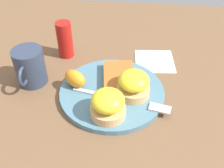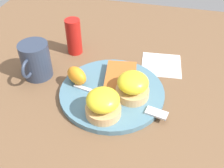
# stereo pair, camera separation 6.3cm
# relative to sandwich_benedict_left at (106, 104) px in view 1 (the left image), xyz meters

# --- Properties ---
(ground_plane) EXTENTS (1.10, 1.10, 0.00)m
(ground_plane) POSITION_rel_sandwich_benedict_left_xyz_m (-0.08, 0.00, -0.04)
(ground_plane) COLOR brown
(plate) EXTENTS (0.26, 0.26, 0.01)m
(plate) POSITION_rel_sandwich_benedict_left_xyz_m (-0.08, 0.00, -0.04)
(plate) COLOR slate
(plate) RESTS_ON ground_plane
(sandwich_benedict_left) EXTENTS (0.08, 0.08, 0.06)m
(sandwich_benedict_left) POSITION_rel_sandwich_benedict_left_xyz_m (0.00, 0.00, 0.00)
(sandwich_benedict_left) COLOR tan
(sandwich_benedict_left) RESTS_ON plate
(sandwich_benedict_right) EXTENTS (0.08, 0.08, 0.06)m
(sandwich_benedict_right) POSITION_rel_sandwich_benedict_left_xyz_m (-0.07, 0.06, 0.00)
(sandwich_benedict_right) COLOR tan
(sandwich_benedict_right) RESTS_ON plate
(hashbrown_patty) EXTENTS (0.13, 0.09, 0.02)m
(hashbrown_patty) POSITION_rel_sandwich_benedict_left_xyz_m (-0.12, 0.02, -0.02)
(hashbrown_patty) COLOR #AC5C25
(hashbrown_patty) RESTS_ON plate
(orange_wedge) EXTENTS (0.06, 0.07, 0.04)m
(orange_wedge) POSITION_rel_sandwich_benedict_left_xyz_m (-0.09, -0.09, -0.01)
(orange_wedge) COLOR orange
(orange_wedge) RESTS_ON plate
(fork) EXTENTS (0.07, 0.24, 0.00)m
(fork) POSITION_rel_sandwich_benedict_left_xyz_m (-0.04, 0.04, -0.03)
(fork) COLOR silver
(fork) RESTS_ON plate
(cup) EXTENTS (0.11, 0.08, 0.10)m
(cup) POSITION_rel_sandwich_benedict_left_xyz_m (-0.11, -0.21, 0.00)
(cup) COLOR #2D384C
(cup) RESTS_ON ground_plane
(napkin) EXTENTS (0.12, 0.12, 0.00)m
(napkin) POSITION_rel_sandwich_benedict_left_xyz_m (-0.23, 0.11, -0.04)
(napkin) COLOR white
(napkin) RESTS_ON ground_plane
(condiment_bottle) EXTENTS (0.04, 0.04, 0.11)m
(condiment_bottle) POSITION_rel_sandwich_benedict_left_xyz_m (-0.24, -0.15, 0.01)
(condiment_bottle) COLOR #B21914
(condiment_bottle) RESTS_ON ground_plane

